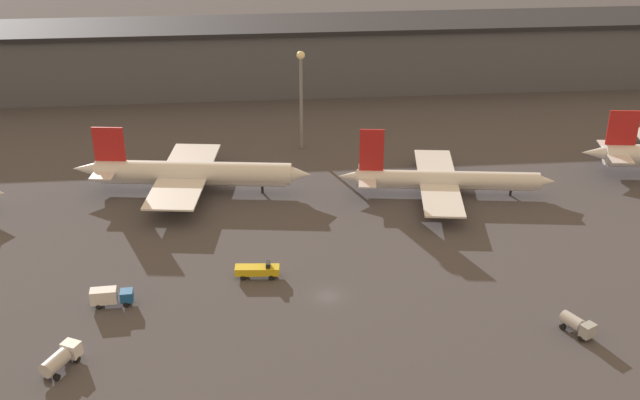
{
  "coord_description": "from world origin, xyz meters",
  "views": [
    {
      "loc": [
        -10.75,
        -105.36,
        68.96
      ],
      "look_at": [
        0.75,
        21.99,
        6.0
      ],
      "focal_mm": 45.0,
      "sensor_mm": 36.0,
      "label": 1
    }
  ],
  "objects": [
    {
      "name": "ground",
      "position": [
        0.0,
        0.0,
        0.0
      ],
      "size": [
        600.0,
        600.0,
        0.0
      ],
      "primitive_type": "plane",
      "color": "#423F44"
    },
    {
      "name": "terminal_building",
      "position": [
        0.0,
        103.78,
        9.01
      ],
      "size": [
        258.55,
        21.35,
        17.91
      ],
      "color": "#4C515B",
      "rests_on": "ground"
    },
    {
      "name": "airplane_1",
      "position": [
        -23.11,
        40.31,
        3.89
      ],
      "size": [
        47.5,
        32.19,
        13.35
      ],
      "rotation": [
        0.0,
        0.0,
        -0.14
      ],
      "color": "silver",
      "rests_on": "ground"
    },
    {
      "name": "airplane_2",
      "position": [
        26.39,
        34.54,
        3.07
      ],
      "size": [
        42.56,
        31.6,
        13.43
      ],
      "rotation": [
        0.0,
        0.0,
        -0.14
      ],
      "color": "silver",
      "rests_on": "ground"
    },
    {
      "name": "service_vehicle_0",
      "position": [
        -33.47,
        0.46,
        1.67
      ],
      "size": [
        6.47,
        2.37,
        2.93
      ],
      "rotation": [
        0.0,
        0.0,
        0.06
      ],
      "color": "#195199",
      "rests_on": "ground"
    },
    {
      "name": "service_vehicle_1",
      "position": [
        -10.8,
        6.66,
        1.32
      ],
      "size": [
        7.33,
        2.66,
        2.78
      ],
      "rotation": [
        0.0,
        0.0,
        -0.08
      ],
      "color": "gold",
      "rests_on": "ground"
    },
    {
      "name": "service_vehicle_2",
      "position": [
        35.0,
        -13.1,
        1.57
      ],
      "size": [
        4.28,
        5.57,
        2.65
      ],
      "rotation": [
        0.0,
        0.0,
        -1.07
      ],
      "color": "#9EA3A8",
      "rests_on": "ground"
    },
    {
      "name": "service_vehicle_3",
      "position": [
        -37.9,
        -14.71,
        1.7
      ],
      "size": [
        5.01,
        6.73,
        2.88
      ],
      "rotation": [
        0.0,
        0.0,
        1.08
      ],
      "color": "white",
      "rests_on": "ground"
    },
    {
      "name": "lamp_post_1",
      "position": [
        0.14,
        60.9,
        14.36
      ],
      "size": [
        1.8,
        1.8,
        22.23
      ],
      "color": "slate",
      "rests_on": "ground"
    }
  ]
}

